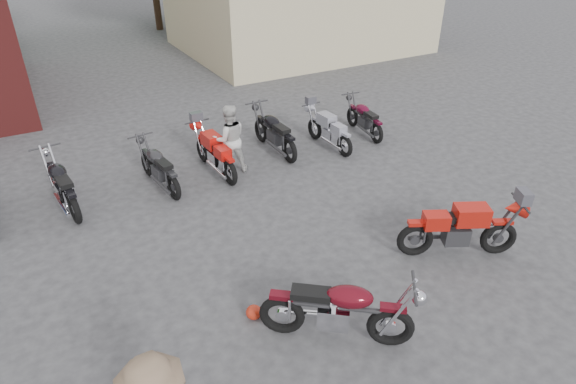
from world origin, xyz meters
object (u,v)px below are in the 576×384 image
row_bike_4 (214,150)px  row_bike_7 (364,116)px  vintage_motorcycle (340,307)px  sportbike (462,226)px  row_bike_2 (61,182)px  helmet (254,312)px  person_light (229,139)px  row_bike_3 (158,165)px  row_bike_6 (329,128)px  row_bike_5 (274,130)px

row_bike_4 → row_bike_7: size_ratio=1.09×
vintage_motorcycle → row_bike_7: (4.98, 5.97, -0.10)m
sportbike → row_bike_4: 5.86m
row_bike_4 → row_bike_2: bearing=84.2°
helmet → person_light: (1.68, 4.73, 0.73)m
sportbike → row_bike_2: bearing=165.9°
row_bike_3 → helmet: bearing=172.7°
row_bike_4 → row_bike_6: size_ratio=1.07×
row_bike_3 → row_bike_5: (3.17, 0.39, 0.05)m
row_bike_4 → row_bike_5: bearing=-83.0°
row_bike_4 → person_light: bearing=-114.6°
row_bike_4 → row_bike_5: size_ratio=0.96×
person_light → row_bike_5: size_ratio=0.81×
person_light → row_bike_3: (-1.73, 0.09, -0.29)m
row_bike_3 → row_bike_6: 4.57m
helmet → row_bike_3: (-0.05, 4.82, 0.44)m
vintage_motorcycle → person_light: person_light is taller
row_bike_4 → row_bike_3: bearing=87.5°
person_light → row_bike_2: (-3.75, 0.23, -0.25)m
sportbike → person_light: size_ratio=1.26×
row_bike_2 → row_bike_4: bearing=-98.8°
row_bike_4 → row_bike_7: bearing=-92.5°
row_bike_5 → row_bike_7: 2.76m
row_bike_6 → row_bike_5: bearing=68.3°
sportbike → row_bike_2: sportbike is taller
row_bike_2 → row_bike_4: 3.40m
row_bike_7 → row_bike_5: bearing=91.7°
vintage_motorcycle → row_bike_5: vintage_motorcycle is taller
helmet → row_bike_4: (1.33, 4.86, 0.46)m
sportbike → row_bike_6: size_ratio=1.15×
sportbike → row_bike_7: (1.89, 5.36, -0.09)m
helmet → row_bike_4: bearing=74.7°
vintage_motorcycle → row_bike_4: vintage_motorcycle is taller
sportbike → row_bike_2: (-6.04, 5.33, -0.02)m
sportbike → row_bike_3: (-4.02, 5.19, -0.06)m
sportbike → person_light: person_light is taller
person_light → row_bike_7: size_ratio=0.93×
row_bike_6 → sportbike: bearing=171.0°
row_bike_7 → vintage_motorcycle: bearing=146.6°
vintage_motorcycle → row_bike_6: bearing=95.8°
row_bike_3 → row_bike_7: (5.92, 0.17, -0.02)m
helmet → vintage_motorcycle: bearing=-47.6°
helmet → row_bike_5: 6.10m
row_bike_7 → sportbike: bearing=166.9°
sportbike → row_bike_3: size_ratio=1.11×
row_bike_7 → person_light: bearing=99.9°
person_light → row_bike_6: (2.84, 0.01, -0.31)m
row_bike_3 → row_bike_7: size_ratio=1.05×
row_bike_3 → row_bike_6: row_bike_3 is taller
row_bike_5 → row_bike_7: bearing=-96.0°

